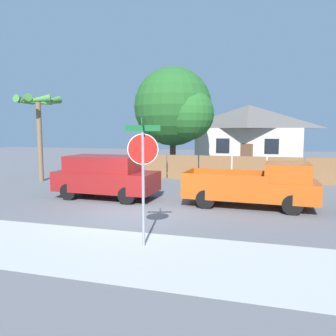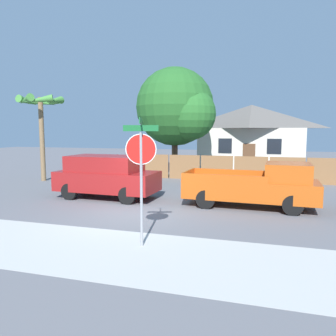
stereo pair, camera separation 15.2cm
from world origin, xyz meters
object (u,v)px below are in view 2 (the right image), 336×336
oak_tree (178,108)px  palm_tree (41,108)px  orange_pickup (256,186)px  house (251,135)px  red_suv (107,175)px  stop_sign (141,160)px

oak_tree → palm_tree: oak_tree is taller
oak_tree → orange_pickup: size_ratio=1.39×
house → red_suv: bearing=-110.6°
house → red_suv: size_ratio=1.88×
palm_tree → red_suv: (5.93, -3.53, -3.25)m
house → oak_tree: (-4.40, -6.68, 1.78)m
oak_tree → palm_tree: (-7.06, -4.48, -0.14)m
oak_tree → red_suv: oak_tree is taller
oak_tree → red_suv: size_ratio=1.57×
house → stop_sign: house is taller
house → red_suv: house is taller
orange_pickup → palm_tree: bearing=166.4°
orange_pickup → stop_sign: stop_sign is taller
oak_tree → stop_sign: 13.65m
palm_tree → red_suv: palm_tree is taller
orange_pickup → house: bearing=95.6°
house → stop_sign: size_ratio=2.59×
house → oak_tree: oak_tree is taller
palm_tree → stop_sign: 13.13m
palm_tree → orange_pickup: 13.21m
palm_tree → oak_tree: bearing=32.4°
red_suv → orange_pickup: red_suv is taller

